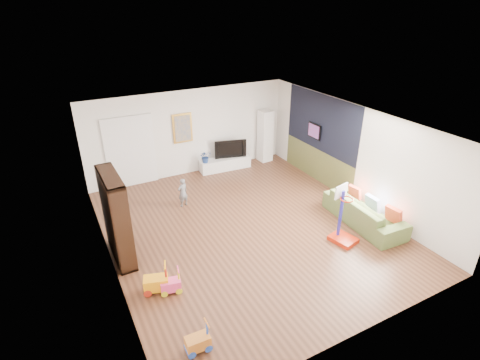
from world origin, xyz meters
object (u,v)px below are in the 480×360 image
media_console (225,164)px  sofa (364,212)px  bookshelf (116,218)px  basketball_hoop (347,215)px

media_console → sofa: sofa is taller
bookshelf → basketball_hoop: (4.72, -1.87, -0.28)m
media_console → bookshelf: 5.18m
media_console → basketball_hoop: (0.66, -5.00, 0.51)m
bookshelf → media_console: bearing=36.5°
media_console → basketball_hoop: basketball_hoop is taller
media_console → sofa: (1.65, -4.62, 0.13)m
media_console → basketball_hoop: size_ratio=1.20×
sofa → media_console: bearing=22.8°
bookshelf → sofa: 5.93m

